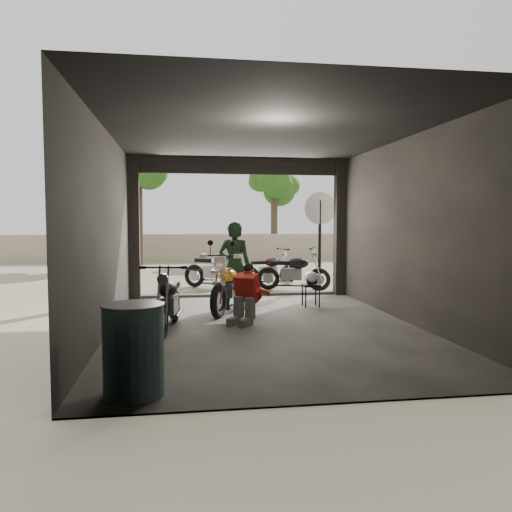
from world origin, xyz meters
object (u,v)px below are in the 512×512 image
object	(u,v)px
outside_bike_a	(216,267)
sign_post	(320,223)
left_bike	(169,297)
rider	(235,266)
outside_bike_c	(293,269)
mechanic	(244,296)
outside_bike_b	(269,267)
oil_drum	(134,351)
helmet	(311,278)
stool	(311,288)
main_bike	(230,282)

from	to	relation	value
outside_bike_a	sign_post	world-z (taller)	sign_post
left_bike	outside_bike_a	world-z (taller)	outside_bike_a
rider	outside_bike_c	bearing A→B (deg)	-105.38
outside_bike_a	sign_post	bearing A→B (deg)	-63.46
outside_bike_c	mechanic	bearing A→B (deg)	176.35
outside_bike_a	outside_bike_c	size ratio (longest dim) A/B	1.04
rider	sign_post	xyz separation A→B (m)	(2.53, 2.80, 0.83)
rider	mechanic	bearing A→B (deg)	109.68
mechanic	sign_post	xyz separation A→B (m)	(2.52, 4.23, 1.20)
left_bike	outside_bike_c	xyz separation A→B (m)	(3.03, 4.23, 0.01)
outside_bike_b	oil_drum	distance (m)	8.93
outside_bike_c	oil_drum	xyz separation A→B (m)	(-3.31, -7.31, -0.09)
outside_bike_a	rider	size ratio (longest dim) A/B	0.98
helmet	oil_drum	xyz separation A→B (m)	(-3.11, -4.87, -0.14)
helmet	oil_drum	world-z (taller)	oil_drum
left_bike	outside_bike_c	bearing A→B (deg)	62.08
stool	mechanic	bearing A→B (deg)	-135.82
outside_bike_b	mechanic	size ratio (longest dim) A/B	1.48
left_bike	helmet	bearing A→B (deg)	39.95
rider	sign_post	size ratio (longest dim) A/B	0.70
left_bike	outside_bike_a	bearing A→B (deg)	84.80
main_bike	stool	distance (m)	1.73
outside_bike_c	mechanic	world-z (taller)	outside_bike_c
outside_bike_c	sign_post	xyz separation A→B (m)	(0.75, 0.21, 1.16)
outside_bike_a	stool	xyz separation A→B (m)	(1.71, -3.11, -0.18)
stool	helmet	size ratio (longest dim) A/B	1.61
main_bike	rider	distance (m)	0.39
outside_bike_c	helmet	bearing A→B (deg)	-164.45
oil_drum	helmet	bearing A→B (deg)	57.45
rider	stool	bearing A→B (deg)	-157.60
outside_bike_c	sign_post	bearing A→B (deg)	-54.05
rider	mechanic	xyz separation A→B (m)	(0.01, -1.43, -0.37)
mechanic	main_bike	bearing A→B (deg)	131.47
outside_bike_a	outside_bike_c	bearing A→B (deg)	-72.59
outside_bike_c	rider	size ratio (longest dim) A/B	0.93
outside_bike_a	helmet	size ratio (longest dim) A/B	5.81
outside_bike_a	rider	distance (m)	3.22
outside_bike_b	mechanic	xyz separation A→B (m)	(-1.35, -5.15, 0.00)
mechanic	oil_drum	world-z (taller)	mechanic
outside_bike_a	outside_bike_b	size ratio (longest dim) A/B	1.15
left_bike	outside_bike_b	bearing A→B (deg)	71.72
rider	main_bike	bearing A→B (deg)	83.18
outside_bike_a	mechanic	world-z (taller)	outside_bike_a
sign_post	helmet	bearing A→B (deg)	-97.91
main_bike	rider	xyz separation A→B (m)	(0.12, 0.24, 0.29)
main_bike	stool	size ratio (longest dim) A/B	3.73
mechanic	oil_drum	bearing A→B (deg)	-79.70
oil_drum	left_bike	bearing A→B (deg)	84.88
left_bike	outside_bike_a	distance (m)	4.97
outside_bike_c	outside_bike_a	bearing A→B (deg)	92.39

